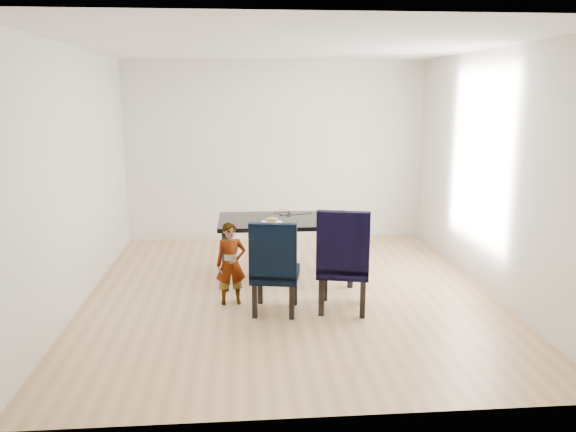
{
  "coord_description": "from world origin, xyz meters",
  "views": [
    {
      "loc": [
        -0.51,
        -6.0,
        2.22
      ],
      "look_at": [
        0.0,
        0.2,
        0.85
      ],
      "focal_mm": 35.0,
      "sensor_mm": 36.0,
      "label": 1
    }
  ],
  "objects": [
    {
      "name": "wall_front",
      "position": [
        0.0,
        -2.5,
        1.35
      ],
      "size": [
        4.5,
        0.01,
        2.7
      ],
      "primitive_type": "cube",
      "color": "silver",
      "rests_on": "ground"
    },
    {
      "name": "ceiling",
      "position": [
        0.0,
        0.0,
        2.71
      ],
      "size": [
        4.5,
        5.0,
        0.01
      ],
      "primitive_type": "cube",
      "color": "white",
      "rests_on": "wall_back"
    },
    {
      "name": "laptop",
      "position": [
        0.56,
        0.47,
        0.76
      ],
      "size": [
        0.39,
        0.34,
        0.03
      ],
      "primitive_type": "imported",
      "rotation": [
        0.0,
        0.0,
        3.66
      ],
      "color": "black",
      "rests_on": "dining_table"
    },
    {
      "name": "wall_left",
      "position": [
        -2.25,
        0.0,
        1.35
      ],
      "size": [
        0.01,
        5.0,
        2.7
      ],
      "primitive_type": "cube",
      "color": "silver",
      "rests_on": "ground"
    },
    {
      "name": "wall_right",
      "position": [
        2.25,
        0.0,
        1.35
      ],
      "size": [
        0.01,
        5.0,
        2.7
      ],
      "primitive_type": "cube",
      "color": "silver",
      "rests_on": "ground"
    },
    {
      "name": "dining_table",
      "position": [
        0.0,
        0.5,
        0.38
      ],
      "size": [
        1.6,
        0.9,
        0.75
      ],
      "primitive_type": "cube",
      "color": "black",
      "rests_on": "floor"
    },
    {
      "name": "floor",
      "position": [
        0.0,
        0.0,
        -0.01
      ],
      "size": [
        4.5,
        5.0,
        0.01
      ],
      "primitive_type": "cube",
      "color": "tan",
      "rests_on": "ground"
    },
    {
      "name": "wall_back",
      "position": [
        0.0,
        2.5,
        1.35
      ],
      "size": [
        4.5,
        0.01,
        2.7
      ],
      "primitive_type": "cube",
      "color": "silver",
      "rests_on": "ground"
    },
    {
      "name": "chair_left",
      "position": [
        -0.19,
        -0.52,
        0.49
      ],
      "size": [
        0.55,
        0.57,
        0.98
      ],
      "primitive_type": "cube",
      "rotation": [
        0.0,
        0.0,
        -0.18
      ],
      "color": "black",
      "rests_on": "floor"
    },
    {
      "name": "chair_right",
      "position": [
        0.52,
        -0.52,
        0.55
      ],
      "size": [
        0.63,
        0.65,
        1.09
      ],
      "primitive_type": "cube",
      "rotation": [
        0.0,
        0.0,
        -0.23
      ],
      "color": "black",
      "rests_on": "floor"
    },
    {
      "name": "plate",
      "position": [
        -0.18,
        0.3,
        0.76
      ],
      "size": [
        0.31,
        0.31,
        0.01
      ],
      "primitive_type": "cylinder",
      "rotation": [
        0.0,
        0.0,
        0.35
      ],
      "color": "silver",
      "rests_on": "dining_table"
    },
    {
      "name": "cable_tangle",
      "position": [
        0.02,
        0.72,
        0.75
      ],
      "size": [
        0.2,
        0.2,
        0.01
      ],
      "primitive_type": "torus",
      "rotation": [
        0.0,
        0.0,
        -0.34
      ],
      "color": "black",
      "rests_on": "dining_table"
    },
    {
      "name": "sandwich",
      "position": [
        -0.18,
        0.29,
        0.79
      ],
      "size": [
        0.16,
        0.12,
        0.06
      ],
      "primitive_type": "ellipsoid",
      "rotation": [
        0.0,
        0.0,
        0.36
      ],
      "color": "olive",
      "rests_on": "plate"
    },
    {
      "name": "child",
      "position": [
        -0.65,
        -0.26,
        0.44
      ],
      "size": [
        0.35,
        0.25,
        0.88
      ],
      "primitive_type": "imported",
      "rotation": [
        0.0,
        0.0,
        0.13
      ],
      "color": "orange",
      "rests_on": "floor"
    }
  ]
}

